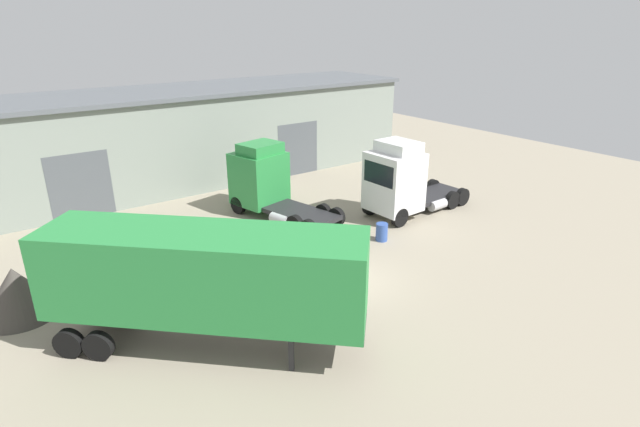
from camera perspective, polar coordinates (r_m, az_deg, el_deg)
ground_plane at (r=20.86m, az=3.10°, el=-7.71°), size 60.00×60.00×0.00m
warehouse_building at (r=34.37m, az=-15.77°, el=8.53°), size 32.36×7.51×6.01m
tractor_unit_white at (r=27.24m, az=9.16°, el=3.64°), size 6.43×2.71×4.22m
container_trailer_green at (r=16.11m, az=-13.24°, el=-7.02°), size 9.03×8.84×4.10m
tractor_unit_green at (r=27.58m, az=-6.29°, el=3.70°), size 3.85×6.75×3.93m
gravel_pile at (r=21.21m, az=-31.36°, el=-7.65°), size 2.69×2.69×1.89m
oil_drum at (r=24.52m, az=7.07°, el=-2.11°), size 0.58×0.58×0.88m
traffic_cone at (r=21.75m, az=-1.91°, el=-5.65°), size 0.40×0.40×0.55m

